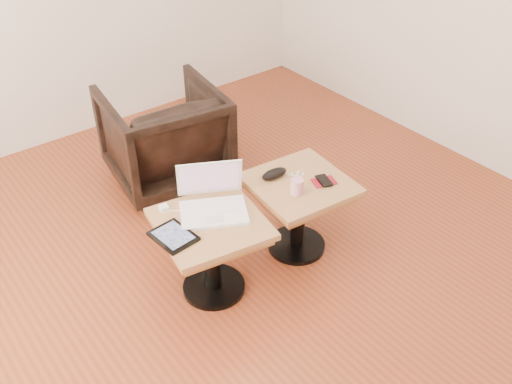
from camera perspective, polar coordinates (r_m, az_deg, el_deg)
room_shell at (r=2.18m, az=-3.72°, el=12.16°), size 4.52×4.52×2.71m
side_table_left at (r=2.89m, az=-4.51°, el=-4.73°), size 0.59×0.59×0.46m
side_table_right at (r=3.16m, az=4.31°, el=-0.71°), size 0.56×0.56×0.46m
laptop at (r=2.87m, az=-4.40°, el=-0.93°), size 0.43×0.41×0.23m
tablet at (r=2.74m, az=-8.28°, el=-4.39°), size 0.19×0.23×0.02m
charging_adapter at (r=2.91m, az=-9.20°, el=-1.60°), size 0.05×0.05×0.03m
glasses_case at (r=3.10m, az=1.84°, el=1.84°), size 0.16×0.08×0.05m
striped_cup at (r=2.98m, az=4.11°, el=0.55°), size 0.09×0.09×0.09m
earbuds_tangle at (r=3.13m, az=4.14°, el=1.73°), size 0.08×0.05×0.02m
phone_on_sleeve at (r=3.10m, az=6.81°, el=1.09°), size 0.15×0.12×0.02m
armchair at (r=3.80m, az=-9.13°, el=5.49°), size 0.81×0.82×0.66m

